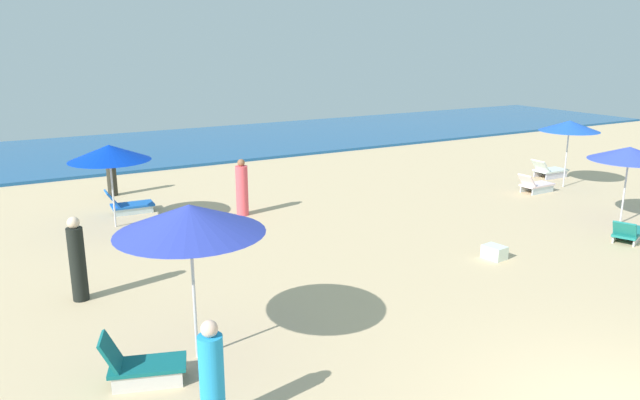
# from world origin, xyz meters

# --- Properties ---
(ocean) EXTENTS (60.00, 10.29, 0.12)m
(ocean) POSITION_xyz_m (0.00, 24.85, 0.06)
(ocean) COLOR #1D5794
(ocean) RESTS_ON ground_plane
(umbrella_0) EXTENTS (2.03, 2.03, 2.34)m
(umbrella_0) POSITION_xyz_m (10.64, 9.94, 2.16)
(umbrella_0) COLOR silver
(umbrella_0) RESTS_ON ground_plane
(lounge_chair_0_0) EXTENTS (1.40, 0.72, 0.71)m
(lounge_chair_0_0) POSITION_xyz_m (11.40, 11.24, 0.28)
(lounge_chair_0_0) COLOR silver
(lounge_chair_0_0) RESTS_ON ground_plane
(lounge_chair_0_1) EXTENTS (1.31, 0.61, 0.68)m
(lounge_chair_0_1) POSITION_xyz_m (9.11, 9.87, 0.26)
(lounge_chair_0_1) COLOR silver
(lounge_chair_0_1) RESTS_ON ground_plane
(umbrella_2) EXTENTS (2.18, 2.18, 2.30)m
(umbrella_2) POSITION_xyz_m (-4.12, 12.90, 2.08)
(umbrella_2) COLOR silver
(umbrella_2) RESTS_ON ground_plane
(lounge_chair_2_0) EXTENTS (1.39, 0.73, 0.73)m
(lounge_chair_2_0) POSITION_xyz_m (-3.50, 14.15, 0.26)
(lounge_chair_2_0) COLOR silver
(lounge_chair_2_0) RESTS_ON ground_plane
(umbrella_3) EXTENTS (2.15, 2.15, 2.18)m
(umbrella_3) POSITION_xyz_m (8.41, 6.19, 1.99)
(umbrella_3) COLOR silver
(umbrella_3) RESTS_ON ground_plane
(lounge_chair_3_1) EXTENTS (1.50, 1.04, 0.63)m
(lounge_chair_3_1) POSITION_xyz_m (7.14, 5.12, 0.22)
(lounge_chair_3_1) COLOR silver
(lounge_chair_3_1) RESTS_ON ground_plane
(umbrella_4) EXTENTS (2.34, 2.34, 2.59)m
(umbrella_4) POSITION_xyz_m (-4.45, 4.89, 2.35)
(umbrella_4) COLOR silver
(umbrella_4) RESTS_ON ground_plane
(lounge_chair_4_0) EXTENTS (1.33, 0.91, 0.81)m
(lounge_chair_4_0) POSITION_xyz_m (-5.43, 4.57, 0.29)
(lounge_chair_4_0) COLOR silver
(lounge_chair_4_0) RESTS_ON ground_plane
(beachgoer_0) EXTENTS (0.49, 0.49, 1.68)m
(beachgoer_0) POSITION_xyz_m (-0.60, 12.25, 0.78)
(beachgoer_0) COLOR #F6505D
(beachgoer_0) RESTS_ON ground_plane
(beachgoer_1) EXTENTS (0.44, 0.44, 1.72)m
(beachgoer_1) POSITION_xyz_m (-5.74, 8.21, 0.82)
(beachgoer_1) COLOR black
(beachgoer_1) RESTS_ON ground_plane
(beachgoer_2) EXTENTS (0.33, 0.33, 1.70)m
(beachgoer_2) POSITION_xyz_m (-3.47, 16.54, 0.80)
(beachgoer_2) COLOR #2F2D22
(beachgoer_2) RESTS_ON ground_plane
(beachgoer_3) EXTENTS (0.37, 0.37, 1.55)m
(beachgoer_3) POSITION_xyz_m (-4.85, 2.99, 0.73)
(beachgoer_3) COLOR #2297D9
(beachgoer_3) RESTS_ON ground_plane
(cooler_box_0) EXTENTS (0.46, 0.56, 0.31)m
(cooler_box_0) POSITION_xyz_m (3.17, 5.85, 0.16)
(cooler_box_0) COLOR white
(cooler_box_0) RESTS_ON ground_plane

